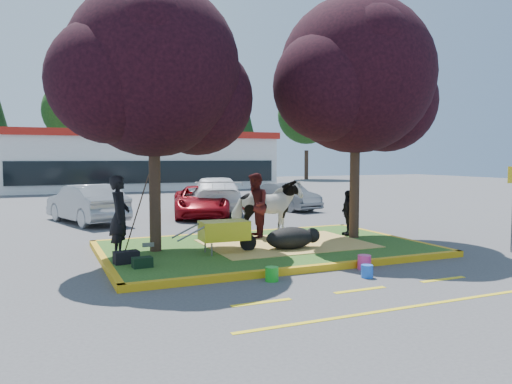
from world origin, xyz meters
name	(u,v)px	position (x,y,z in m)	size (l,w,h in m)	color
ground	(266,251)	(0.00, 0.00, 0.00)	(90.00, 90.00, 0.00)	#424244
median_island	(266,248)	(0.00, 0.00, 0.07)	(8.00, 5.00, 0.15)	#224C17
curb_near	(316,268)	(0.00, -2.58, 0.07)	(8.30, 0.16, 0.15)	gold
curb_far	(231,234)	(0.00, 2.58, 0.07)	(8.30, 0.16, 0.15)	gold
curb_left	(104,261)	(-4.08, 0.00, 0.07)	(0.16, 5.30, 0.15)	gold
curb_right	(391,238)	(4.08, 0.00, 0.07)	(0.16, 5.30, 0.15)	gold
straw_bedding	(286,244)	(0.60, 0.00, 0.15)	(4.20, 3.00, 0.01)	#DEB85B
tree_purple_left	(154,78)	(-2.78, 0.38, 4.36)	(5.06, 4.20, 6.51)	black
tree_purple_right	(357,83)	(2.92, 0.18, 4.56)	(5.30, 4.40, 6.82)	black
fire_lane_stripe_a	(262,303)	(-2.00, -4.20, 0.00)	(1.10, 0.12, 0.01)	yellow
fire_lane_stripe_b	(360,290)	(0.00, -4.20, 0.00)	(1.10, 0.12, 0.01)	yellow
fire_lane_stripe_c	(443,279)	(2.00, -4.20, 0.00)	(1.10, 0.12, 0.01)	yellow
fire_lane_long	(404,308)	(0.00, -5.40, 0.00)	(6.00, 0.10, 0.01)	yellow
retail_building	(141,160)	(2.00, 27.98, 2.25)	(20.40, 8.40, 4.40)	silver
treeline	(113,102)	(1.23, 37.61, 7.73)	(46.58, 7.80, 14.63)	black
cow	(266,208)	(0.57, 1.19, 0.99)	(0.90, 1.99, 1.68)	white
calf	(290,238)	(0.35, -0.71, 0.43)	(1.28, 0.73, 0.55)	black
handler	(120,216)	(-3.70, 0.07, 1.09)	(0.69, 0.45, 1.89)	black
visitor_a	(255,205)	(0.24, 1.25, 1.08)	(0.90, 0.70, 1.86)	#411214
visitor_b	(348,213)	(2.95, 0.59, 0.82)	(0.78, 0.33, 1.34)	black
wheelbarrow	(225,231)	(-1.32, -0.53, 0.68)	(2.06, 0.73, 0.78)	black
gear_bag_dark	(126,257)	(-3.70, -0.79, 0.28)	(0.53, 0.29, 0.27)	black
gear_bag_green	(142,262)	(-3.46, -1.34, 0.26)	(0.41, 0.25, 0.22)	black
bucket_green	(272,274)	(-1.21, -2.94, 0.14)	(0.27, 0.27, 0.29)	green
bucket_pink	(364,262)	(1.10, -2.80, 0.16)	(0.29, 0.29, 0.31)	#ED3485
bucket_blue	(367,271)	(0.70, -3.45, 0.13)	(0.24, 0.24, 0.26)	blue
car_silver	(87,204)	(-3.79, 7.80, 0.72)	(1.53, 4.39, 1.45)	#979A9E
car_red	(200,201)	(0.70, 8.02, 0.63)	(2.11, 4.57, 1.27)	maroon
car_white	(215,195)	(1.78, 9.21, 0.79)	(2.20, 5.41, 1.57)	white
car_grey	(286,196)	(5.20, 8.99, 0.62)	(1.32, 3.79, 1.25)	slate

